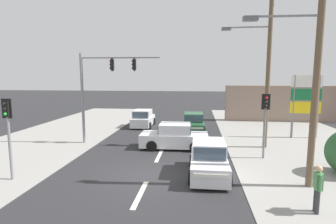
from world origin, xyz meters
The scene contains 18 objects.
ground_plane centered at (0.00, 0.00, 0.00)m, with size 140.00×140.00×0.00m, color #28282B.
lane_dash_near centered at (0.00, -2.00, 0.00)m, with size 0.20×2.40×0.01m, color silver.
lane_dash_mid centered at (0.00, 3.00, 0.00)m, with size 0.20×2.40×0.01m, color silver.
lane_dash_far centered at (0.00, 8.00, 0.00)m, with size 0.20×2.40×0.01m, color silver.
kerb_right_verge centered at (9.00, 2.00, 0.01)m, with size 10.00×44.00×0.02m, color gray.
kerb_left_verge centered at (-8.50, 4.00, 0.01)m, with size 8.00×40.00×0.02m, color gray.
utility_pole_foreground_right centered at (6.56, -0.53, 5.05)m, with size 3.78×0.35×9.38m.
utility_pole_midground_right centered at (6.28, 5.47, 5.54)m, with size 3.78×0.31×10.34m.
traffic_signal_mast centered at (-4.20, 5.39, 4.15)m, with size 5.29×0.51×6.00m.
pedestal_signal_right_kerb centered at (5.77, 3.13, 2.42)m, with size 0.44×0.29×3.56m.
pedestal_signal_left_kerb centered at (-5.86, -1.22, 2.42)m, with size 0.44×0.29×3.56m.
shopping_plaza_sign centered at (9.91, 8.54, 2.98)m, with size 2.10×0.16×4.60m.
shopfront_wall_far centered at (11.00, 16.00, 1.80)m, with size 12.00×1.00×3.60m, color gray.
sedan_kerbside_parked centered at (0.71, 4.71, 0.70)m, with size 4.27×1.95×1.56m.
hatchback_crossing_left centered at (-2.74, 11.58, 0.70)m, with size 1.80×3.65×1.53m.
hatchback_oncoming_mid centered at (1.83, 9.72, 0.70)m, with size 1.87×3.69×1.53m.
hatchback_oncoming_near centered at (2.68, 0.35, 0.70)m, with size 1.79×3.64×1.53m.
pedestrian_at_kerb centered at (6.07, -2.70, 0.93)m, with size 0.27×0.56×1.63m.
Camera 1 is at (2.14, -11.32, 4.47)m, focal length 28.00 mm.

